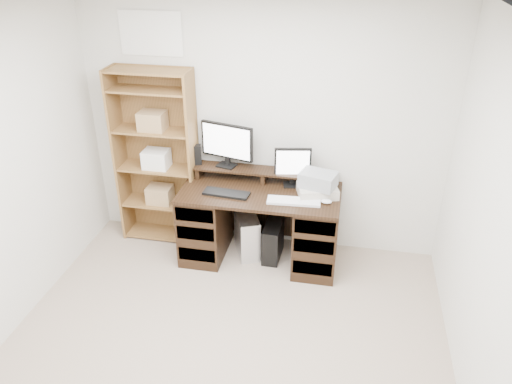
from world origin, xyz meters
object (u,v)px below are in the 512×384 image
(tower_black, at_px, (273,241))
(bookshelf, at_px, (157,156))
(monitor_small, at_px, (293,165))
(printer, at_px, (317,191))
(desk, at_px, (260,224))
(tower_silver, at_px, (247,233))
(monitor_wide, at_px, (227,143))

(tower_black, relative_size, bookshelf, 0.21)
(monitor_small, bearing_deg, bookshelf, 168.22)
(printer, distance_m, tower_black, 0.73)
(desk, xyz_separation_m, tower_silver, (-0.15, 0.06, -0.17))
(monitor_wide, xyz_separation_m, tower_black, (0.50, -0.21, -0.92))
(monitor_wide, xyz_separation_m, monitor_small, (0.65, -0.06, -0.15))
(desk, xyz_separation_m, monitor_wide, (-0.37, 0.24, 0.72))
(tower_black, xyz_separation_m, bookshelf, (-1.21, 0.19, 0.73))
(printer, relative_size, bookshelf, 0.20)
(desk, xyz_separation_m, tower_black, (0.12, 0.03, -0.20))
(monitor_small, relative_size, tower_black, 1.00)
(tower_silver, relative_size, bookshelf, 0.24)
(monitor_small, relative_size, tower_silver, 0.87)
(tower_black, distance_m, bookshelf, 1.43)
(monitor_small, bearing_deg, tower_black, -144.69)
(monitor_wide, relative_size, bookshelf, 0.30)
(printer, bearing_deg, bookshelf, 157.36)
(desk, bearing_deg, bookshelf, 168.93)
(printer, xyz_separation_m, tower_silver, (-0.68, 0.04, -0.58))
(tower_silver, distance_m, tower_black, 0.28)
(tower_black, bearing_deg, desk, -166.01)
(printer, bearing_deg, monitor_small, 132.64)
(tower_silver, bearing_deg, monitor_wide, 119.22)
(monitor_small, bearing_deg, tower_silver, -174.79)
(printer, distance_m, tower_silver, 0.89)
(desk, bearing_deg, monitor_wide, 147.34)
(monitor_wide, bearing_deg, tower_black, -8.40)
(monitor_wide, distance_m, tower_silver, 0.94)
(monitor_small, bearing_deg, desk, -156.99)
(printer, bearing_deg, monitor_wide, 150.67)
(monitor_small, height_order, tower_black, monitor_small)
(monitor_wide, height_order, tower_silver, monitor_wide)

